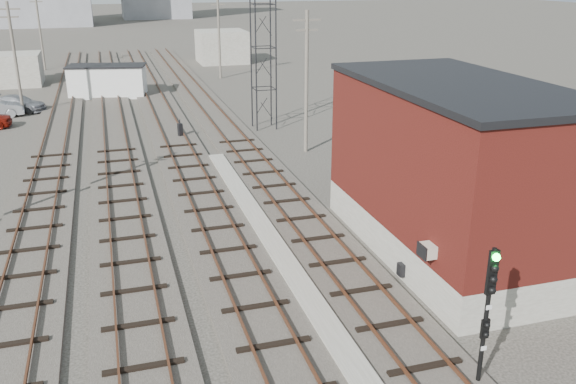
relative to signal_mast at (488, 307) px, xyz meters
name	(u,v)px	position (x,y,z in m)	size (l,w,h in m)	color
ground	(159,78)	(-3.70, 56.36, -2.63)	(320.00, 320.00, 0.00)	#282621
track_right	(216,117)	(-1.20, 35.36, -2.52)	(3.20, 90.00, 0.39)	#332D28
track_mid_right	(166,121)	(-5.20, 35.36, -2.52)	(3.20, 90.00, 0.39)	#332D28
track_mid_left	(113,124)	(-9.20, 35.36, -2.52)	(3.20, 90.00, 0.39)	#332D28
track_left	(58,128)	(-13.20, 35.36, -2.52)	(3.20, 90.00, 0.39)	#332D28
platform_curb	(275,248)	(-3.20, 10.36, -2.50)	(0.90, 28.00, 0.26)	gray
brick_building	(452,170)	(3.80, 8.36, 1.00)	(6.54, 12.20, 7.22)	gray
lattice_tower	(263,26)	(1.80, 31.36, 4.87)	(1.60, 1.60, 15.00)	black
utility_pole_left_b	(15,56)	(-16.20, 41.36, 2.17)	(1.80, 0.24, 9.00)	#595147
utility_pole_left_c	(40,29)	(-16.20, 66.36, 2.17)	(1.80, 0.24, 9.00)	#595147
utility_pole_right_a	(306,79)	(2.80, 24.36, 2.17)	(1.80, 0.24, 9.00)	#595147
utility_pole_right_b	(219,34)	(2.80, 54.36, 2.17)	(1.80, 0.24, 9.00)	#595147
shed_left	(0,70)	(-19.70, 56.36, -1.03)	(8.00, 5.00, 3.20)	gray
shed_right	(222,47)	(5.30, 66.36, -0.63)	(6.00, 6.00, 4.00)	gray
signal_mast	(488,307)	(0.00, 0.00, 0.00)	(0.40, 0.42, 4.39)	gray
switch_stand	(180,130)	(-4.70, 30.08, -2.03)	(0.38, 0.38, 1.27)	black
site_trailer	(108,81)	(-9.24, 47.20, -1.13)	(7.53, 4.42, 2.97)	silver
car_grey	(18,103)	(-16.68, 42.79, -1.94)	(1.92, 4.71, 1.37)	slate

